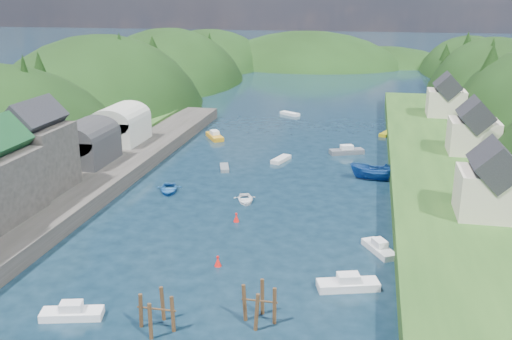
% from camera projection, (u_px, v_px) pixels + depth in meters
% --- Properties ---
extents(ground, '(600.00, 600.00, 0.00)m').
position_uv_depth(ground, '(283.00, 154.00, 93.91)').
color(ground, black).
rests_on(ground, ground).
extents(hillside_left, '(44.00, 245.56, 52.00)m').
position_uv_depth(hillside_left, '(102.00, 147.00, 128.30)').
color(hillside_left, black).
rests_on(hillside_left, ground).
extents(far_hills, '(103.00, 68.00, 44.00)m').
position_uv_depth(far_hills, '(338.00, 93.00, 212.79)').
color(far_hills, black).
rests_on(far_hills, ground).
extents(hill_trees, '(90.33, 153.86, 12.48)m').
position_uv_depth(hill_trees, '(303.00, 74.00, 104.64)').
color(hill_trees, black).
rests_on(hill_trees, ground).
extents(quay_left, '(12.00, 110.00, 2.00)m').
position_uv_depth(quay_left, '(52.00, 201.00, 70.17)').
color(quay_left, '#2D2B28').
rests_on(quay_left, ground).
extents(terrace_left_grass, '(12.00, 110.00, 2.50)m').
position_uv_depth(terrace_left_grass, '(1.00, 195.00, 71.44)').
color(terrace_left_grass, '#234719').
rests_on(terrace_left_grass, ground).
extents(boat_sheds, '(7.00, 21.00, 7.50)m').
position_uv_depth(boat_sheds, '(104.00, 131.00, 87.02)').
color(boat_sheds, '#2D2D30').
rests_on(boat_sheds, quay_left).
extents(terrace_right, '(16.00, 120.00, 2.40)m').
position_uv_depth(terrace_right, '(449.00, 175.00, 79.42)').
color(terrace_right, '#234719').
rests_on(terrace_right, ground).
extents(right_bank_cottages, '(9.00, 59.24, 8.41)m').
position_uv_depth(right_bank_cottages, '(466.00, 130.00, 85.24)').
color(right_bank_cottages, beige).
rests_on(right_bank_cottages, terrace_right).
extents(piling_cluster_near, '(3.21, 2.99, 3.58)m').
position_uv_depth(piling_cluster_near, '(157.00, 315.00, 44.97)').
color(piling_cluster_near, '#382314').
rests_on(piling_cluster_near, ground).
extents(piling_cluster_far, '(2.94, 2.77, 3.77)m').
position_uv_depth(piling_cluster_far, '(260.00, 307.00, 45.94)').
color(piling_cluster_far, '#382314').
rests_on(piling_cluster_far, ground).
extents(channel_buoy_near, '(0.70, 0.70, 1.10)m').
position_uv_depth(channel_buoy_near, '(218.00, 261.00, 55.53)').
color(channel_buoy_near, red).
rests_on(channel_buoy_near, ground).
extents(channel_buoy_far, '(0.70, 0.70, 1.10)m').
position_uv_depth(channel_buoy_far, '(236.00, 218.00, 66.24)').
color(channel_buoy_far, red).
rests_on(channel_buoy_far, ground).
extents(moored_boats, '(35.22, 98.73, 2.50)m').
position_uv_depth(moored_boats, '(266.00, 208.00, 68.69)').
color(moored_boats, silver).
rests_on(moored_boats, ground).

